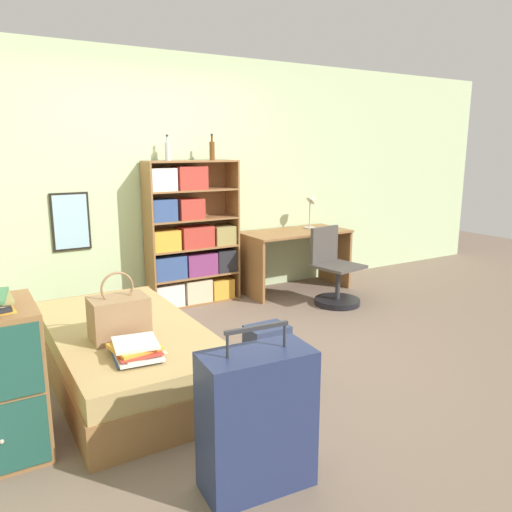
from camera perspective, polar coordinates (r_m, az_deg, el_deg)
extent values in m
plane|color=#756051|center=(4.09, -3.79, -11.47)|extent=(14.00, 14.00, 0.00)
cube|color=beige|center=(5.30, -12.34, 8.25)|extent=(10.00, 0.06, 2.60)
cube|color=black|center=(5.10, -20.41, 3.71)|extent=(0.35, 0.02, 0.55)
cube|color=#99C1D6|center=(5.08, -20.39, 3.69)|extent=(0.31, 0.01, 0.51)
cube|color=olive|center=(3.78, -14.44, -11.79)|extent=(0.99, 1.91, 0.25)
cube|color=tan|center=(3.71, -14.61, -8.92)|extent=(0.96, 1.88, 0.15)
cube|color=olive|center=(4.61, -17.87, -6.59)|extent=(0.99, 0.04, 0.41)
cube|color=#93704C|center=(3.44, -15.38, -6.82)|extent=(0.37, 0.25, 0.28)
torus|color=#93704C|center=(3.38, -15.58, -3.52)|extent=(0.22, 0.02, 0.22)
cube|color=#334C84|center=(3.17, -13.60, -10.93)|extent=(0.30, 0.36, 0.02)
cube|color=silver|center=(3.15, -13.45, -10.72)|extent=(0.30, 0.38, 0.02)
cube|color=beige|center=(3.17, -13.53, -10.38)|extent=(0.30, 0.35, 0.01)
cube|color=#B2382D|center=(3.16, -13.68, -10.24)|extent=(0.26, 0.35, 0.01)
cube|color=gold|center=(3.15, -13.67, -10.04)|extent=(0.29, 0.30, 0.02)
cube|color=silver|center=(3.15, -13.63, -9.64)|extent=(0.30, 0.31, 0.02)
cube|color=navy|center=(2.54, 0.08, -18.27)|extent=(0.56, 0.32, 0.71)
cylinder|color=#2D2D33|center=(2.30, -3.29, -10.17)|extent=(0.01, 0.01, 0.12)
cylinder|color=#2D2D33|center=(2.42, 3.28, -8.98)|extent=(0.01, 0.01, 0.12)
cube|color=#2D2D33|center=(2.34, 0.09, -8.21)|extent=(0.33, 0.05, 0.02)
cube|color=#1E4C42|center=(2.94, -27.08, -18.26)|extent=(0.44, 0.01, 0.38)
sphere|color=#B2A893|center=(2.93, -27.06, -18.38)|extent=(0.02, 0.02, 0.02)
cube|color=olive|center=(5.15, -12.15, 2.08)|extent=(0.02, 0.31, 1.52)
cube|color=olive|center=(5.52, -2.69, 3.02)|extent=(0.02, 0.31, 1.52)
cube|color=olive|center=(5.45, -7.89, 2.80)|extent=(0.98, 0.01, 1.52)
cube|color=olive|center=(5.49, -7.04, -5.16)|extent=(0.94, 0.31, 0.02)
cube|color=olive|center=(5.41, -7.13, -2.19)|extent=(0.94, 0.31, 0.02)
cube|color=olive|center=(5.34, -7.21, 0.97)|extent=(0.94, 0.31, 0.02)
cube|color=olive|center=(5.29, -7.30, 4.20)|extent=(0.94, 0.31, 0.02)
cube|color=olive|center=(5.26, -7.39, 7.47)|extent=(0.94, 0.31, 0.02)
cube|color=olive|center=(5.24, -7.48, 10.69)|extent=(0.94, 0.31, 0.02)
cube|color=silver|center=(5.33, -10.08, -4.39)|extent=(0.30, 0.23, 0.23)
cube|color=beige|center=(5.45, -6.86, -3.88)|extent=(0.29, 0.23, 0.24)
cube|color=gold|center=(5.57, -4.13, -3.63)|extent=(0.25, 0.23, 0.21)
cube|color=#334C84|center=(5.26, -10.02, -1.27)|extent=(0.34, 0.23, 0.24)
cube|color=#7A336B|center=(5.39, -6.48, -0.87)|extent=(0.34, 0.23, 0.23)
cube|color=#232328|center=(5.51, -3.75, -0.47)|extent=(0.22, 0.23, 0.24)
cube|color=gold|center=(5.19, -10.42, 1.79)|extent=(0.28, 0.23, 0.21)
cube|color=#B2382D|center=(5.32, -6.95, 2.22)|extent=(0.35, 0.23, 0.22)
cube|color=#99894C|center=(5.45, -3.87, 2.44)|extent=(0.24, 0.23, 0.20)
cube|color=#334C84|center=(5.14, -10.70, 5.19)|extent=(0.25, 0.23, 0.22)
cube|color=#B2382D|center=(5.25, -7.64, 5.38)|extent=(0.27, 0.23, 0.21)
cube|color=silver|center=(5.11, -10.79, 8.59)|extent=(0.26, 0.23, 0.22)
cube|color=#B2382D|center=(5.23, -7.55, 8.84)|extent=(0.31, 0.23, 0.24)
cylinder|color=#B7BCC1|center=(5.20, -10.07, 11.68)|extent=(0.06, 0.06, 0.18)
cylinder|color=#B7BCC1|center=(5.20, -10.12, 12.97)|extent=(0.02, 0.02, 0.06)
cylinder|color=#232328|center=(5.20, -10.13, 13.40)|extent=(0.03, 0.03, 0.02)
cylinder|color=brown|center=(5.31, -5.04, 11.87)|extent=(0.06, 0.06, 0.19)
cylinder|color=brown|center=(5.31, -5.07, 13.20)|extent=(0.02, 0.02, 0.06)
cylinder|color=#232328|center=(5.31, -5.08, 13.64)|extent=(0.03, 0.03, 0.02)
cube|color=olive|center=(5.78, 4.48, 2.74)|extent=(1.24, 0.63, 0.02)
cube|color=olive|center=(5.53, -0.67, -1.38)|extent=(0.03, 0.59, 0.68)
cube|color=olive|center=(6.21, 8.96, -0.02)|extent=(0.03, 0.59, 0.68)
cylinder|color=#ADA89E|center=(5.98, 6.13, 3.23)|extent=(0.14, 0.14, 0.02)
cylinder|color=#ADA89E|center=(5.96, 6.17, 4.83)|extent=(0.02, 0.02, 0.32)
cone|color=#ADA89E|center=(5.96, 6.52, 6.61)|extent=(0.15, 0.11, 0.15)
cylinder|color=black|center=(5.44, 9.25, -5.15)|extent=(0.49, 0.49, 0.06)
cylinder|color=#333338|center=(5.40, 9.32, -3.41)|extent=(0.05, 0.05, 0.40)
cube|color=#47423D|center=(5.34, 9.40, -1.17)|extent=(0.51, 0.51, 0.03)
cube|color=#47423D|center=(5.43, 7.82, 1.34)|extent=(0.40, 0.11, 0.38)
cube|color=#2D3856|center=(3.61, 1.29, -11.16)|extent=(0.29, 0.21, 0.42)
cube|color=#2D3856|center=(3.54, 2.33, -12.75)|extent=(0.20, 0.03, 0.19)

